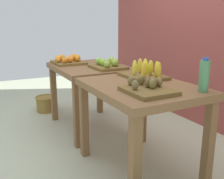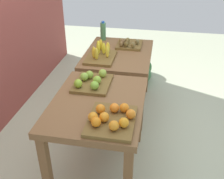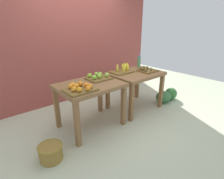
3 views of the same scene
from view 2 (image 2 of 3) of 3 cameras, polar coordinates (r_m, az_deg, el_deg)
The scene contains 9 objects.
ground_plane at distance 3.22m, azimuth -0.43°, elevation -8.94°, with size 8.00×8.00×0.00m, color #B5BD9E.
display_table_left at distance 2.38m, azimuth -3.04°, elevation -4.85°, with size 1.04×0.80×0.79m.
display_table_right at distance 3.34m, azimuth 1.36°, elevation 6.12°, with size 1.04×0.80×0.79m.
orange_bin at distance 2.04m, azimuth -0.14°, elevation -6.26°, with size 0.44×0.38×0.11m.
apple_bin at distance 2.55m, azimuth -4.35°, elevation 1.74°, with size 0.40×0.34×0.11m.
banana_crate at distance 3.12m, azimuth -2.43°, elevation 7.54°, with size 0.44×0.32×0.17m.
kiwi_bin at distance 3.48m, azimuth 3.55°, elevation 9.78°, with size 0.36×0.32×0.10m.
water_bottle at distance 3.68m, azimuth -1.92°, elevation 12.43°, with size 0.07×0.07×0.26m.
watermelon_pile at distance 4.31m, azimuth 6.56°, elevation 3.97°, with size 0.75×0.41×0.28m.
Camera 2 is at (-2.45, -0.48, 2.05)m, focal length 42.49 mm.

